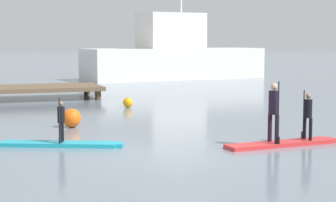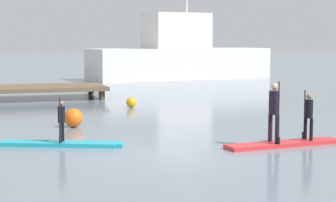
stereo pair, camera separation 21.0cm
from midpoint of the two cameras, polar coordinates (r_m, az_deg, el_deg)
ground_plane at (r=13.34m, az=0.31°, el=-5.50°), size 240.00×240.00×0.00m
paddleboard_near at (r=14.91m, az=-10.81°, el=-4.19°), size 3.04×1.63×0.10m
paddler_child_solo at (r=14.80m, az=-10.87°, el=-1.79°), size 0.24×0.36×1.15m
paddleboard_far at (r=14.99m, az=10.84°, el=-4.13°), size 3.19×0.79×0.10m
paddler_adult at (r=14.69m, az=9.96°, el=-0.75°), size 0.28×0.48×1.55m
paddler_child_front at (r=15.33m, az=13.18°, el=-1.21°), size 0.23×0.41×1.27m
fishing_boat_white_large at (r=39.97m, az=0.38°, el=4.42°), size 12.86×5.30×10.63m
mooring_buoy_near at (r=17.99m, az=-9.78°, el=-1.65°), size 0.58×0.58×0.58m
mooring_buoy_mid at (r=23.04m, az=-4.21°, el=-0.15°), size 0.40×0.40×0.40m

